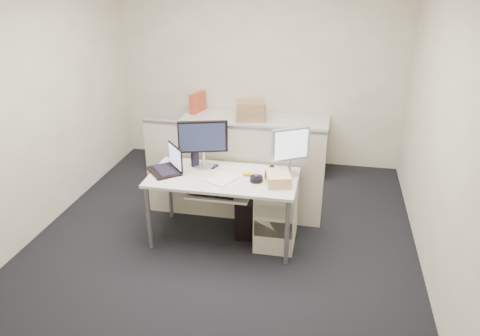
% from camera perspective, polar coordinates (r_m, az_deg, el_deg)
% --- Properties ---
extents(floor, '(4.00, 4.50, 0.01)m').
position_cam_1_polar(floor, '(5.08, -1.95, -8.54)').
color(floor, black).
rests_on(floor, ground).
extents(wall_back, '(4.00, 0.02, 2.70)m').
position_cam_1_polar(wall_back, '(6.64, 2.41, 12.00)').
color(wall_back, '#B8AB9A').
rests_on(wall_back, ground).
extents(wall_front, '(4.00, 0.02, 2.70)m').
position_cam_1_polar(wall_front, '(2.57, -14.08, -9.28)').
color(wall_front, '#B8AB9A').
rests_on(wall_front, ground).
extents(wall_left, '(0.02, 4.50, 2.70)m').
position_cam_1_polar(wall_left, '(5.32, -23.80, 6.95)').
color(wall_left, '#B8AB9A').
rests_on(wall_left, ground).
extents(wall_right, '(0.02, 4.50, 2.70)m').
position_cam_1_polar(wall_right, '(4.49, 23.52, 4.11)').
color(wall_right, '#B8AB9A').
rests_on(wall_right, ground).
extents(desk, '(1.50, 0.75, 0.73)m').
position_cam_1_polar(desk, '(4.76, -2.07, -1.72)').
color(desk, silver).
rests_on(desk, floor).
extents(keyboard_tray, '(0.62, 0.32, 0.02)m').
position_cam_1_polar(keyboard_tray, '(4.62, -2.57, -3.17)').
color(keyboard_tray, silver).
rests_on(keyboard_tray, desk).
extents(drawer_pedestal, '(0.40, 0.55, 0.65)m').
position_cam_1_polar(drawer_pedestal, '(4.87, 4.47, -5.62)').
color(drawer_pedestal, beige).
rests_on(drawer_pedestal, floor).
extents(cubicle_partition, '(2.00, 0.06, 1.10)m').
position_cam_1_polar(cubicle_partition, '(5.20, -0.92, -0.77)').
color(cubicle_partition, '#A9A288').
rests_on(cubicle_partition, floor).
extents(back_counter, '(2.00, 0.60, 0.72)m').
position_cam_1_polar(back_counter, '(6.62, 1.82, 3.02)').
color(back_counter, beige).
rests_on(back_counter, floor).
extents(monitor_main, '(0.55, 0.33, 0.51)m').
position_cam_1_polar(monitor_main, '(4.85, -4.51, 2.87)').
color(monitor_main, black).
rests_on(monitor_main, desk).
extents(monitor_small, '(0.45, 0.38, 0.49)m').
position_cam_1_polar(monitor_small, '(4.70, 6.13, 1.95)').
color(monitor_small, '#B7B7BC').
rests_on(monitor_small, desk).
extents(laptop, '(0.43, 0.44, 0.27)m').
position_cam_1_polar(laptop, '(4.83, -9.33, 0.96)').
color(laptop, black).
rests_on(laptop, desk).
extents(trackball, '(0.17, 0.17, 0.05)m').
position_cam_1_polar(trackball, '(4.61, 2.01, -1.35)').
color(trackball, black).
rests_on(trackball, desk).
extents(desk_phone, '(0.22, 0.19, 0.06)m').
position_cam_1_polar(desk_phone, '(4.70, 4.45, -0.80)').
color(desk_phone, black).
rests_on(desk_phone, desk).
extents(paper_stack, '(0.32, 0.35, 0.01)m').
position_cam_1_polar(paper_stack, '(4.65, -2.16, -1.36)').
color(paper_stack, silver).
rests_on(paper_stack, desk).
extents(sticky_pad, '(0.10, 0.10, 0.01)m').
position_cam_1_polar(sticky_pad, '(4.74, -2.67, -0.89)').
color(sticky_pad, '#FFDF45').
rests_on(sticky_pad, desk).
extents(travel_mug, '(0.12, 0.12, 0.19)m').
position_cam_1_polar(travel_mug, '(4.95, -5.52, 1.26)').
color(travel_mug, black).
rests_on(travel_mug, desk).
extents(banana, '(0.19, 0.05, 0.04)m').
position_cam_1_polar(banana, '(4.72, 1.40, -0.75)').
color(banana, yellow).
rests_on(banana, desk).
extents(cellphone, '(0.10, 0.12, 0.01)m').
position_cam_1_polar(cellphone, '(4.94, -3.24, 0.18)').
color(cellphone, black).
rests_on(cellphone, desk).
extents(manila_folders, '(0.29, 0.33, 0.11)m').
position_cam_1_polar(manila_folders, '(4.57, 4.67, -1.24)').
color(manila_folders, '#E4BD85').
rests_on(manila_folders, desk).
extents(keyboard, '(0.45, 0.18, 0.02)m').
position_cam_1_polar(keyboard, '(4.59, -3.30, -3.07)').
color(keyboard, black).
rests_on(keyboard, keyboard_tray).
extents(pc_tower_desk, '(0.21, 0.46, 0.42)m').
position_cam_1_polar(pc_tower_desk, '(5.10, 0.72, -5.54)').
color(pc_tower_desk, black).
rests_on(pc_tower_desk, floor).
extents(pc_tower_spare_dark, '(0.21, 0.48, 0.44)m').
position_cam_1_polar(pc_tower_spare_dark, '(7.02, -7.32, 2.89)').
color(pc_tower_spare_dark, black).
rests_on(pc_tower_spare_dark, floor).
extents(pc_tower_spare_silver, '(0.27, 0.51, 0.46)m').
position_cam_1_polar(pc_tower_spare_silver, '(6.80, -9.35, 2.11)').
color(pc_tower_spare_silver, '#B7B7BC').
rests_on(pc_tower_spare_silver, floor).
extents(cardboard_box_left, '(0.42, 0.35, 0.28)m').
position_cam_1_polar(cardboard_box_left, '(6.35, 1.25, 6.90)').
color(cardboard_box_left, '#89684F').
rests_on(cardboard_box_left, back_counter).
extents(cardboard_box_right, '(0.37, 0.32, 0.23)m').
position_cam_1_polar(cardboard_box_right, '(6.35, 1.70, 6.65)').
color(cardboard_box_right, '#89684F').
rests_on(cardboard_box_right, back_counter).
extents(red_binder, '(0.17, 0.33, 0.30)m').
position_cam_1_polar(red_binder, '(6.73, -5.19, 7.88)').
color(red_binder, '#AE3E28').
rests_on(red_binder, back_counter).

